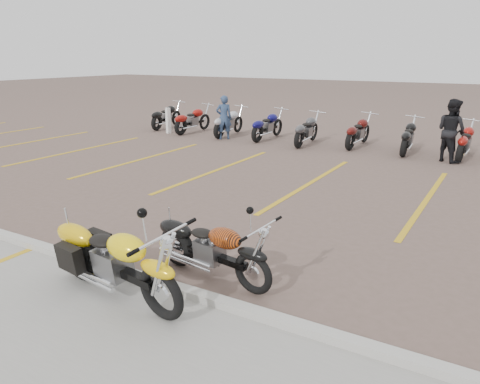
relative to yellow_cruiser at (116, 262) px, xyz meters
The scene contains 9 objects.
ground 2.49m from the yellow_cruiser, 89.66° to the left, with size 100.00×100.00×0.00m, color brown.
curb 0.62m from the yellow_cruiser, 88.14° to the left, with size 60.00×0.18×0.12m, color #ADAAA3.
parking_stripes 6.47m from the yellow_cruiser, 89.87° to the left, with size 38.00×5.50×0.01m, color gold, non-canonical shape.
yellow_cruiser is the anchor object (origin of this frame).
flame_cruiser 1.30m from the yellow_cruiser, 54.76° to the left, with size 2.02×0.45×0.83m.
person_a 11.81m from the yellow_cruiser, 115.74° to the left, with size 0.58×0.38×1.60m, color navy.
person_b 11.10m from the yellow_cruiser, 76.67° to the left, with size 0.89×0.69×1.82m, color black.
bollard 13.19m from the yellow_cruiser, 126.06° to the left, with size 0.15×0.15×1.00m, color white.
bg_bike_row 11.43m from the yellow_cruiser, 92.17° to the left, with size 17.23×2.03×1.10m.
Camera 1 is at (4.12, -6.34, 3.03)m, focal length 35.00 mm.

